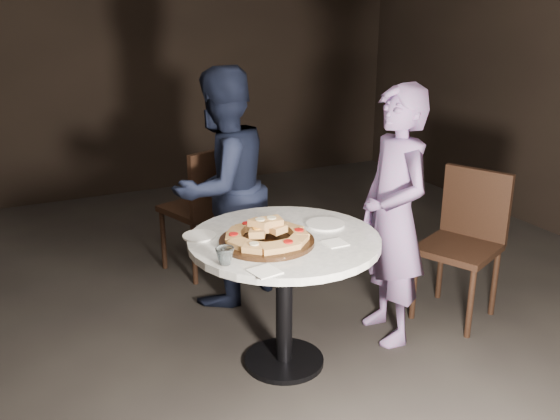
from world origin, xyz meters
The scene contains 13 objects.
floor centered at (0.00, 0.00, 0.00)m, with size 7.00×7.00×0.00m, color black.
table centered at (0.09, 0.01, 0.60)m, with size 1.06×1.06×0.73m.
serving_board centered at (-0.03, -0.02, 0.74)m, with size 0.47×0.47×0.02m, color black.
focaccia_pile centered at (-0.03, -0.02, 0.79)m, with size 0.43×0.41×0.11m.
plate_left centered at (-0.30, 0.21, 0.74)m, with size 0.17×0.17×0.01m, color white.
plate_right centered at (0.36, 0.07, 0.74)m, with size 0.21×0.21×0.01m, color white.
water_glass centered at (-0.30, -0.17, 0.77)m, with size 0.09×0.09×0.08m, color silver.
napkin_near centered at (-0.18, -0.33, 0.74)m, with size 0.12×0.12×0.01m, color white.
napkin_far centered at (0.28, -0.17, 0.74)m, with size 0.11×0.11×0.01m, color white.
chair_far centered at (0.12, 1.31, 0.53)m, with size 0.55×0.56×0.92m.
chair_right centered at (1.35, 0.07, 0.52)m, with size 0.58×0.57×0.90m.
diner_navy centered at (0.09, 0.90, 0.75)m, with size 0.73×0.57×1.50m, color black.
diner_teal centered at (0.77, 0.03, 0.73)m, with size 0.53×0.35×1.47m, color slate.
Camera 1 is at (-1.21, -2.62, 1.89)m, focal length 40.00 mm.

